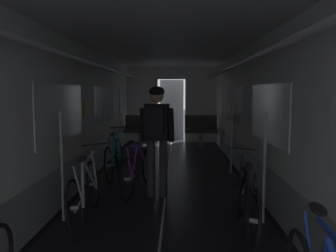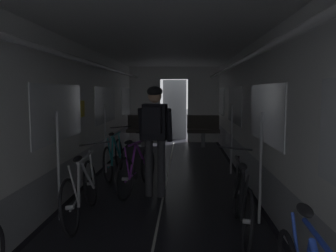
# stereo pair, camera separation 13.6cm
# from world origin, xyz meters

# --- Properties ---
(train_car_shell) EXTENTS (3.14, 12.34, 2.57)m
(train_car_shell) POSITION_xyz_m (-0.00, 3.60, 1.70)
(train_car_shell) COLOR black
(train_car_shell) RESTS_ON ground
(bench_seat_far_left) EXTENTS (0.98, 0.51, 0.95)m
(bench_seat_far_left) POSITION_xyz_m (-0.90, 8.07, 0.57)
(bench_seat_far_left) COLOR gray
(bench_seat_far_left) RESTS_ON ground
(bench_seat_far_right) EXTENTS (0.98, 0.51, 0.95)m
(bench_seat_far_right) POSITION_xyz_m (0.90, 8.07, 0.57)
(bench_seat_far_right) COLOR gray
(bench_seat_far_right) RESTS_ON ground
(bicycle_black) EXTENTS (0.44, 1.69, 0.95)m
(bicycle_black) POSITION_xyz_m (0.99, 1.79, 0.38)
(bicycle_black) COLOR black
(bicycle_black) RESTS_ON ground
(bicycle_silver) EXTENTS (0.44, 1.69, 0.96)m
(bicycle_silver) POSITION_xyz_m (-0.99, 2.13, 0.38)
(bicycle_silver) COLOR black
(bicycle_silver) RESTS_ON ground
(bicycle_teal) EXTENTS (0.44, 1.69, 0.95)m
(bicycle_teal) POSITION_xyz_m (-1.03, 4.39, 0.38)
(bicycle_teal) COLOR black
(bicycle_teal) RESTS_ON ground
(person_cyclist_aisle) EXTENTS (0.55, 0.42, 1.73)m
(person_cyclist_aisle) POSITION_xyz_m (-0.13, 3.13, 1.07)
(person_cyclist_aisle) COLOR #2D2D33
(person_cyclist_aisle) RESTS_ON ground
(bicycle_purple_in_aisle) EXTENTS (0.57, 1.65, 0.94)m
(bicycle_purple_in_aisle) POSITION_xyz_m (-0.44, 3.40, 0.38)
(bicycle_purple_in_aisle) COLOR black
(bicycle_purple_in_aisle) RESTS_ON ground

